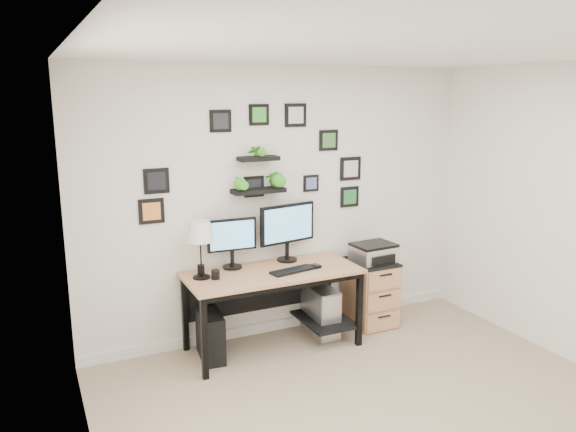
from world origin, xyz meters
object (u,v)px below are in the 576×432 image
mug (216,274)px  pc_tower_black (210,336)px  printer (374,253)px  table_lamp (200,233)px  monitor_left (232,240)px  desk (275,282)px  monitor_right (288,228)px  pc_tower_grey (321,311)px  file_cabinet (370,292)px

mug → pc_tower_black: size_ratio=0.20×
pc_tower_black → printer: printer is taller
table_lamp → printer: 1.83m
mug → monitor_left: bearing=43.7°
desk → printer: printer is taller
monitor_left → monitor_right: bearing=-0.8°
desk → monitor_left: monitor_left is taller
pc_tower_black → pc_tower_grey: pc_tower_grey is taller
file_cabinet → table_lamp: bearing=-179.8°
desk → monitor_right: monitor_right is taller
desk → file_cabinet: desk is taller
desk → monitor_right: 0.54m
table_lamp → printer: size_ratio=1.19×
table_lamp → pc_tower_black: bearing=-39.4°
pc_tower_black → monitor_left: bearing=39.1°
monitor_left → printer: monitor_left is taller
monitor_right → pc_tower_grey: size_ratio=1.20×
desk → pc_tower_black: 0.75m
desk → printer: size_ratio=3.74×
table_lamp → mug: 0.39m
printer → desk: bearing=-178.3°
table_lamp → printer: (1.79, -0.02, -0.39)m
monitor_left → table_lamp: size_ratio=0.92×
mug → desk: bearing=3.0°
monitor_right → mug: 0.88m
mug → file_cabinet: size_ratio=0.13×
monitor_right → file_cabinet: (0.87, -0.13, -0.75)m
monitor_right → table_lamp: monitor_right is taller
desk → pc_tower_black: size_ratio=3.74×
pc_tower_grey → monitor_left: bearing=169.7°
pc_tower_grey → desk: bearing=-175.0°
mug → printer: 1.69m
pc_tower_black → pc_tower_grey: 1.14m
table_lamp → monitor_left: bearing=23.4°
mug → table_lamp: bearing=141.4°
file_cabinet → monitor_left: bearing=174.4°
mug → printer: printer is taller
table_lamp → pc_tower_black: 0.95m
monitor_right → table_lamp: bearing=-171.2°
pc_tower_grey → file_cabinet: size_ratio=0.74×
monitor_left → monitor_right: monitor_right is taller
desk → pc_tower_grey: size_ratio=3.21×
desk → table_lamp: 0.86m
monitor_right → file_cabinet: monitor_right is taller
desk → file_cabinet: bearing=3.0°
monitor_right → pc_tower_black: monitor_right is taller
desk → monitor_left: (-0.34, 0.20, 0.40)m
pc_tower_grey → printer: printer is taller
pc_tower_grey → mug: bearing=-176.1°
monitor_left → printer: bearing=-6.5°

